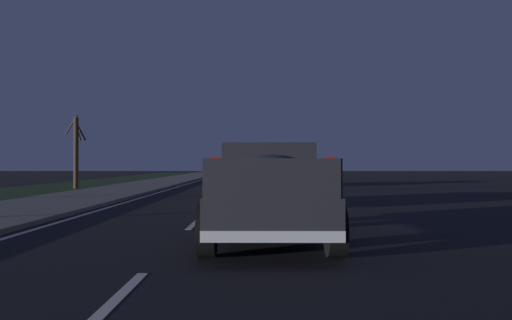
% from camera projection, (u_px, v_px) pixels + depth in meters
% --- Properties ---
extents(ground, '(144.00, 144.00, 0.00)m').
position_uv_depth(ground, '(228.00, 191.00, 27.04)').
color(ground, black).
extents(sidewalk_shoulder, '(108.00, 4.00, 0.12)m').
position_uv_depth(sidewalk_shoulder, '(123.00, 190.00, 27.04)').
color(sidewalk_shoulder, slate).
rests_on(sidewalk_shoulder, ground).
extents(grass_verge, '(108.00, 6.00, 0.01)m').
position_uv_depth(grass_verge, '(30.00, 191.00, 27.04)').
color(grass_verge, '#1E3819').
rests_on(grass_verge, ground).
extents(lane_markings, '(108.00, 3.54, 0.01)m').
position_uv_depth(lane_markings, '(187.00, 188.00, 29.27)').
color(lane_markings, silver).
rests_on(lane_markings, ground).
extents(pickup_truck, '(5.44, 2.31, 1.87)m').
position_uv_depth(pickup_truck, '(269.00, 188.00, 9.66)').
color(pickup_truck, '#232328').
rests_on(pickup_truck, ground).
extents(sedan_tan, '(4.41, 2.04, 1.54)m').
position_uv_depth(sedan_tan, '(257.00, 183.00, 17.29)').
color(sedan_tan, '#9E845B').
rests_on(sedan_tan, ground).
extents(sedan_silver, '(4.45, 2.10, 1.54)m').
position_uv_depth(sedan_silver, '(256.00, 174.00, 31.79)').
color(sedan_silver, '#B2B5BA').
rests_on(sedan_silver, ground).
extents(bare_tree_far, '(1.13, 1.33, 4.34)m').
position_uv_depth(bare_tree_far, '(76.00, 150.00, 29.37)').
color(bare_tree_far, '#423323').
rests_on(bare_tree_far, ground).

